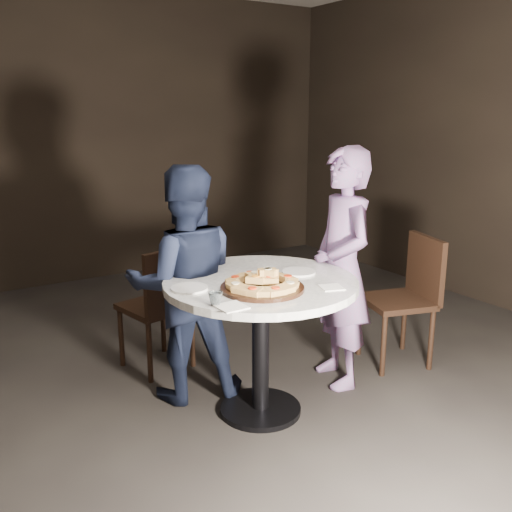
{
  "coord_description": "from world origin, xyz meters",
  "views": [
    {
      "loc": [
        -1.62,
        -2.5,
        1.8
      ],
      "look_at": [
        0.08,
        0.18,
        0.97
      ],
      "focal_mm": 40.0,
      "sensor_mm": 36.0,
      "label": 1
    }
  ],
  "objects_px": {
    "water_glass": "(216,299)",
    "diner_teal": "(342,268)",
    "focaccia_pile": "(263,281)",
    "chair_far": "(163,300)",
    "diner_navy": "(184,285)",
    "table": "(261,305)",
    "serving_board": "(262,288)",
    "chair_right": "(409,291)"
  },
  "relations": [
    {
      "from": "water_glass",
      "to": "diner_navy",
      "type": "relative_size",
      "value": 0.05
    },
    {
      "from": "serving_board",
      "to": "chair_far",
      "type": "xyz_separation_m",
      "value": [
        -0.16,
        1.01,
        -0.33
      ]
    },
    {
      "from": "table",
      "to": "serving_board",
      "type": "distance_m",
      "value": 0.25
    },
    {
      "from": "chair_far",
      "to": "diner_navy",
      "type": "relative_size",
      "value": 0.61
    },
    {
      "from": "diner_navy",
      "to": "diner_teal",
      "type": "xyz_separation_m",
      "value": [
        0.95,
        -0.36,
        0.05
      ]
    },
    {
      "from": "chair_right",
      "to": "focaccia_pile",
      "type": "bearing_deg",
      "value": -64.64
    },
    {
      "from": "focaccia_pile",
      "to": "diner_navy",
      "type": "bearing_deg",
      "value": 106.99
    },
    {
      "from": "focaccia_pile",
      "to": "diner_teal",
      "type": "xyz_separation_m",
      "value": [
        0.77,
        0.24,
        -0.1
      ]
    },
    {
      "from": "serving_board",
      "to": "chair_far",
      "type": "relative_size",
      "value": 0.51
    },
    {
      "from": "chair_right",
      "to": "diner_teal",
      "type": "xyz_separation_m",
      "value": [
        -0.62,
        0.03,
        0.25
      ]
    },
    {
      "from": "table",
      "to": "chair_far",
      "type": "xyz_separation_m",
      "value": [
        -0.26,
        0.84,
        -0.17
      ]
    },
    {
      "from": "water_glass",
      "to": "diner_teal",
      "type": "bearing_deg",
      "value": 16.32
    },
    {
      "from": "diner_navy",
      "to": "diner_teal",
      "type": "height_order",
      "value": "diner_teal"
    },
    {
      "from": "chair_far",
      "to": "diner_teal",
      "type": "bearing_deg",
      "value": 129.25
    },
    {
      "from": "chair_far",
      "to": "diner_navy",
      "type": "bearing_deg",
      "value": 75.9
    },
    {
      "from": "table",
      "to": "chair_right",
      "type": "distance_m",
      "value": 1.31
    },
    {
      "from": "focaccia_pile",
      "to": "chair_far",
      "type": "height_order",
      "value": "focaccia_pile"
    },
    {
      "from": "water_glass",
      "to": "table",
      "type": "bearing_deg",
      "value": 29.9
    },
    {
      "from": "serving_board",
      "to": "chair_right",
      "type": "relative_size",
      "value": 0.49
    },
    {
      "from": "focaccia_pile",
      "to": "chair_far",
      "type": "xyz_separation_m",
      "value": [
        -0.17,
        1.01,
        -0.37
      ]
    },
    {
      "from": "table",
      "to": "chair_far",
      "type": "relative_size",
      "value": 1.61
    },
    {
      "from": "table",
      "to": "diner_navy",
      "type": "relative_size",
      "value": 0.98
    },
    {
      "from": "serving_board",
      "to": "diner_teal",
      "type": "height_order",
      "value": "diner_teal"
    },
    {
      "from": "table",
      "to": "focaccia_pile",
      "type": "xyz_separation_m",
      "value": [
        -0.09,
        -0.16,
        0.21
      ]
    },
    {
      "from": "serving_board",
      "to": "chair_far",
      "type": "distance_m",
      "value": 1.07
    },
    {
      "from": "table",
      "to": "focaccia_pile",
      "type": "distance_m",
      "value": 0.28
    },
    {
      "from": "table",
      "to": "water_glass",
      "type": "bearing_deg",
      "value": -150.1
    },
    {
      "from": "focaccia_pile",
      "to": "diner_teal",
      "type": "height_order",
      "value": "diner_teal"
    },
    {
      "from": "serving_board",
      "to": "water_glass",
      "type": "distance_m",
      "value": 0.35
    },
    {
      "from": "chair_far",
      "to": "chair_right",
      "type": "xyz_separation_m",
      "value": [
        1.55,
        -0.79,
        0.02
      ]
    },
    {
      "from": "focaccia_pile",
      "to": "diner_teal",
      "type": "distance_m",
      "value": 0.81
    },
    {
      "from": "serving_board",
      "to": "focaccia_pile",
      "type": "relative_size",
      "value": 1.11
    },
    {
      "from": "water_glass",
      "to": "diner_navy",
      "type": "xyz_separation_m",
      "value": [
        0.15,
        0.69,
        -0.14
      ]
    },
    {
      "from": "water_glass",
      "to": "diner_navy",
      "type": "height_order",
      "value": "diner_navy"
    },
    {
      "from": "table",
      "to": "serving_board",
      "type": "relative_size",
      "value": 3.15
    },
    {
      "from": "water_glass",
      "to": "serving_board",
      "type": "bearing_deg",
      "value": 14.19
    },
    {
      "from": "water_glass",
      "to": "chair_right",
      "type": "xyz_separation_m",
      "value": [
        1.72,
        0.3,
        -0.34
      ]
    },
    {
      "from": "diner_navy",
      "to": "diner_teal",
      "type": "relative_size",
      "value": 0.94
    },
    {
      "from": "water_glass",
      "to": "diner_teal",
      "type": "distance_m",
      "value": 1.16
    },
    {
      "from": "table",
      "to": "chair_far",
      "type": "height_order",
      "value": "chair_far"
    },
    {
      "from": "table",
      "to": "diner_teal",
      "type": "distance_m",
      "value": 0.69
    },
    {
      "from": "water_glass",
      "to": "diner_teal",
      "type": "height_order",
      "value": "diner_teal"
    }
  ]
}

